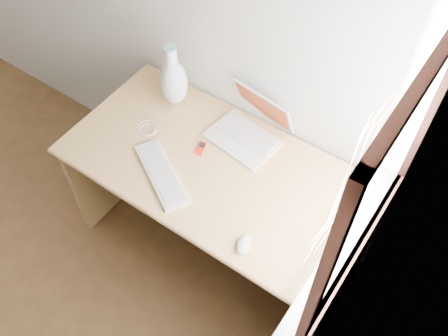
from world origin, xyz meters
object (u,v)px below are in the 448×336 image
Objects in this scene: desk at (228,182)px; vase at (174,81)px; laptop at (248,128)px; external_keyboard at (162,174)px.

vase reaches higher than desk.
desk is at bearing -84.22° from laptop.
external_keyboard reaches higher than desk.
vase is at bearing 161.82° from desk.
external_keyboard is 1.16× the size of vase.
laptop is at bearing 88.17° from desk.
external_keyboard is at bearing -106.19° from laptop.
laptop is 1.01× the size of vase.
laptop is at bearing 95.70° from external_keyboard.
desk is 0.31m from laptop.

